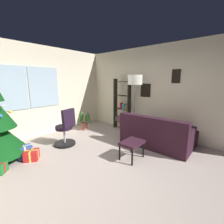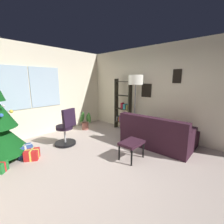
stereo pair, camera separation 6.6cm
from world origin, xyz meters
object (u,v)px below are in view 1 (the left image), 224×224
floor_lamp (135,83)px  footstool (132,144)px  couch (162,135)px  gift_box_blue (24,152)px  bookshelf (122,108)px  potted_plant (84,122)px  office_chair (66,131)px  gift_box_red (32,155)px

floor_lamp → footstool: bearing=-148.5°
couch → gift_box_blue: size_ratio=5.38×
footstool → bookshelf: bookshelf is taller
bookshelf → potted_plant: bookshelf is taller
office_chair → bookshelf: (2.11, -0.28, 0.38)m
footstool → gift_box_blue: bearing=130.0°
office_chair → potted_plant: 1.37m
potted_plant → bookshelf: bearing=-45.8°
gift_box_red → office_chair: bearing=6.6°
footstool → bookshelf: (1.57, 1.47, 0.42)m
footstool → office_chair: (-0.55, 1.74, 0.04)m
gift_box_red → floor_lamp: (2.72, -0.88, 1.52)m
office_chair → potted_plant: bearing=30.2°
bookshelf → potted_plant: bearing=134.2°
gift_box_red → couch: bearing=-34.8°
footstool → floor_lamp: 1.94m
couch → gift_box_blue: (-2.69, 2.03, -0.15)m
gift_box_blue → potted_plant: size_ratio=0.50×
couch → potted_plant: size_ratio=2.69×
gift_box_red → footstool: bearing=-47.8°
bookshelf → floor_lamp: 1.16m
floor_lamp → potted_plant: floor_lamp is taller
couch → gift_box_red: bearing=145.2°
couch → footstool: size_ratio=3.41×
gift_box_blue → potted_plant: bearing=15.0°
couch → floor_lamp: floor_lamp is taller
gift_box_blue → bookshelf: 3.21m
bookshelf → potted_plant: size_ratio=2.69×
bookshelf → gift_box_red: bearing=176.8°
gift_box_red → gift_box_blue: bearing=108.0°
floor_lamp → gift_box_blue: bearing=158.7°
couch → floor_lamp: (0.09, 0.95, 1.34)m
gift_box_blue → bookshelf: bearing=-7.0°
gift_box_blue → floor_lamp: (2.79, -1.09, 1.49)m
couch → floor_lamp: bearing=84.4°
couch → gift_box_red: (-2.63, 1.83, -0.18)m
footstool → bookshelf: size_ratio=0.29×
footstool → bookshelf: bearing=43.0°
gift_box_blue → couch: bearing=-37.1°
office_chair → couch: bearing=-48.9°
footstool → floor_lamp: floor_lamp is taller
gift_box_red → bookshelf: (3.05, -0.17, 0.67)m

